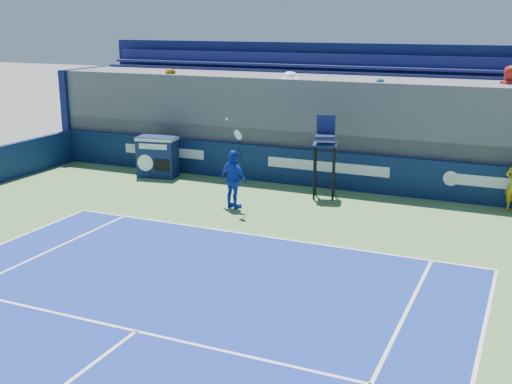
% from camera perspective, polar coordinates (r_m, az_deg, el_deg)
% --- Properties ---
extents(back_hoarding, '(20.40, 0.21, 1.20)m').
position_cam_1_polar(back_hoarding, '(20.48, 6.37, 1.98)').
color(back_hoarding, '#0B1C42').
rests_on(back_hoarding, ground).
extents(match_clock, '(1.42, 0.93, 1.40)m').
position_cam_1_polar(match_clock, '(22.05, -8.76, 3.21)').
color(match_clock, '#0E1A49').
rests_on(match_clock, ground).
extents(umpire_chair, '(0.86, 0.86, 2.48)m').
position_cam_1_polar(umpire_chair, '(19.20, 6.15, 3.93)').
color(umpire_chair, black).
rests_on(umpire_chair, ground).
extents(tennis_player, '(1.06, 0.72, 2.57)m').
position_cam_1_polar(tennis_player, '(18.10, -2.01, 1.14)').
color(tennis_player, '#1535B2').
rests_on(tennis_player, apron).
extents(stadium_seating, '(21.00, 4.05, 4.40)m').
position_cam_1_polar(stadium_seating, '(22.17, 8.08, 6.18)').
color(stadium_seating, '#4B4B4F').
rests_on(stadium_seating, ground).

